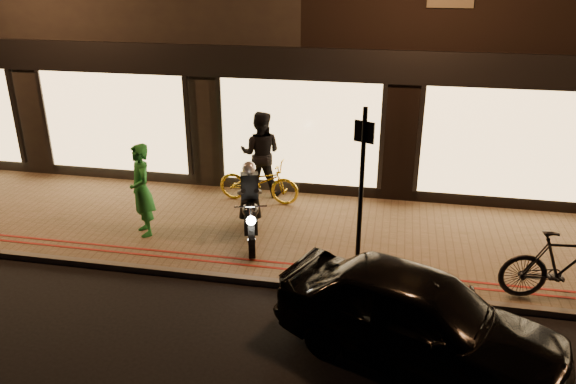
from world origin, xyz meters
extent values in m
plane|color=black|center=(0.00, 0.00, 0.00)|extent=(90.00, 90.00, 0.00)
cube|color=brown|center=(0.00, 2.00, 0.06)|extent=(50.00, 4.00, 0.12)
cube|color=#59544C|center=(0.00, 0.05, 0.06)|extent=(50.00, 0.14, 0.12)
cube|color=maroon|center=(0.00, 0.45, 0.12)|extent=(50.00, 0.06, 0.01)
cube|color=maroon|center=(0.00, 0.65, 0.12)|extent=(50.00, 0.06, 0.01)
cube|color=black|center=(0.00, 3.95, 3.15)|extent=(48.00, 0.12, 0.70)
cube|color=#F4C57A|center=(-4.50, 3.94, 1.61)|extent=(3.60, 0.06, 2.38)
cube|color=#F4C57A|center=(0.00, 3.94, 1.61)|extent=(3.60, 0.06, 2.38)
cube|color=#F4C57A|center=(4.50, 3.94, 1.61)|extent=(3.60, 0.06, 2.38)
cylinder|color=black|center=(-0.32, 0.79, 0.44)|extent=(0.29, 0.65, 0.64)
cylinder|color=black|center=(-0.69, 2.04, 0.44)|extent=(0.29, 0.65, 0.64)
cylinder|color=silver|center=(-0.32, 0.79, 0.44)|extent=(0.17, 0.17, 0.14)
cylinder|color=silver|center=(-0.69, 2.04, 0.44)|extent=(0.17, 0.17, 0.14)
cube|color=black|center=(-0.52, 1.46, 0.52)|extent=(0.44, 0.74, 0.30)
ellipsoid|color=black|center=(-0.48, 1.34, 0.82)|extent=(0.45, 0.57, 0.29)
cube|color=black|center=(-0.60, 1.75, 0.82)|extent=(0.36, 0.59, 0.09)
cylinder|color=silver|center=(-0.37, 0.93, 1.07)|extent=(0.59, 0.20, 0.03)
cylinder|color=silver|center=(-0.34, 0.84, 0.74)|extent=(0.14, 0.33, 0.71)
sphere|color=white|center=(-0.30, 0.70, 0.90)|extent=(0.21, 0.21, 0.17)
cylinder|color=silver|center=(-0.53, 1.93, 0.40)|extent=(0.22, 0.55, 0.07)
cube|color=black|center=(-0.57, 1.62, 1.17)|extent=(0.39, 0.31, 0.55)
sphere|color=silver|center=(-0.55, 1.57, 1.58)|extent=(0.32, 0.32, 0.26)
cylinder|color=black|center=(-0.63, 1.27, 1.20)|extent=(0.33, 0.58, 0.34)
cylinder|color=black|center=(-0.32, 1.36, 1.20)|extent=(0.17, 0.61, 0.34)
cylinder|color=black|center=(-0.69, 1.55, 0.72)|extent=(0.25, 0.29, 0.46)
cylinder|color=black|center=(-0.42, 1.62, 0.72)|extent=(0.13, 0.27, 0.46)
cylinder|color=black|center=(1.64, 0.51, 1.62)|extent=(0.11, 0.11, 3.00)
cube|color=black|center=(1.64, 0.51, 2.72)|extent=(0.33, 0.17, 0.35)
imported|color=gold|center=(-0.81, 3.31, 0.61)|extent=(1.89, 0.77, 0.97)
imported|color=black|center=(4.93, 0.40, 0.72)|extent=(2.05, 0.77, 1.20)
imported|color=#217E32|center=(-2.67, 1.31, 1.06)|extent=(0.78, 0.81, 1.87)
imported|color=black|center=(-0.87, 3.78, 1.11)|extent=(0.98, 0.78, 1.98)
imported|color=black|center=(2.62, -1.39, 0.69)|extent=(4.34, 3.00, 1.37)
camera|label=1|loc=(2.12, -8.10, 5.24)|focal=35.00mm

